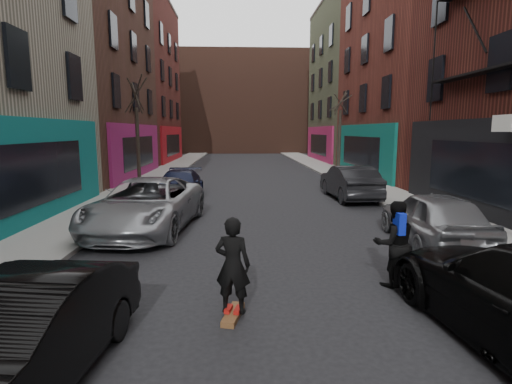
{
  "coord_description": "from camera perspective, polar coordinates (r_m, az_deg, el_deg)",
  "views": [
    {
      "loc": [
        -0.88,
        -3.66,
        3.08
      ],
      "look_at": [
        -0.44,
        5.95,
        1.6
      ],
      "focal_mm": 28.0,
      "sensor_mm": 36.0,
      "label": 1
    }
  ],
  "objects": [
    {
      "name": "tree_left_far",
      "position": [
        22.31,
        -16.63,
        9.15
      ],
      "size": [
        2.0,
        2.0,
        6.5
      ],
      "primitive_type": null,
      "color": "black",
      "rests_on": "sidewalk_left"
    },
    {
      "name": "tree_right_far",
      "position": [
        28.56,
        11.91,
        9.45
      ],
      "size": [
        2.0,
        2.0,
        6.8
      ],
      "primitive_type": null,
      "color": "black",
      "rests_on": "sidewalk_right"
    },
    {
      "name": "parked_right_far",
      "position": [
        11.76,
        24.0,
        -3.43
      ],
      "size": [
        2.09,
        4.54,
        1.51
      ],
      "primitive_type": "imported",
      "rotation": [
        0.0,
        0.0,
        3.07
      ],
      "color": "gray",
      "rests_on": "ground"
    },
    {
      "name": "parked_left_end",
      "position": [
        18.08,
        -10.92,
        0.9
      ],
      "size": [
        1.9,
        4.59,
        1.33
      ],
      "primitive_type": "imported",
      "rotation": [
        0.0,
        0.0,
        -0.01
      ],
      "color": "black",
      "rests_on": "ground"
    },
    {
      "name": "building_far",
      "position": [
        59.8,
        -1.81,
        12.49
      ],
      "size": [
        40.0,
        10.0,
        14.0
      ],
      "primitive_type": "cube",
      "color": "#47281E",
      "rests_on": "ground"
    },
    {
      "name": "parked_left_far",
      "position": [
        12.86,
        -15.36,
        -1.76
      ],
      "size": [
        3.28,
        6.04,
        1.61
      ],
      "primitive_type": "imported",
      "rotation": [
        0.0,
        0.0,
        -0.11
      ],
      "color": "gray",
      "rests_on": "ground"
    },
    {
      "name": "skateboard",
      "position": [
        6.96,
        -3.28,
        -17.06
      ],
      "size": [
        0.4,
        0.83,
        0.1
      ],
      "primitive_type": "cube",
      "rotation": [
        0.0,
        0.0,
        -0.23
      ],
      "color": "brown",
      "rests_on": "ground"
    },
    {
      "name": "sidewalk_right",
      "position": [
        34.54,
        9.33,
        3.61
      ],
      "size": [
        2.5,
        84.0,
        0.13
      ],
      "primitive_type": "cube",
      "color": "gray",
      "rests_on": "ground"
    },
    {
      "name": "pedestrian",
      "position": [
        8.42,
        19.14,
        -6.95
      ],
      "size": [
        0.86,
        0.68,
        1.73
      ],
      "rotation": [
        0.0,
        0.0,
        3.17
      ],
      "color": "black",
      "rests_on": "ground"
    },
    {
      "name": "skateboarder",
      "position": [
        6.63,
        -3.34,
        -10.38
      ],
      "size": [
        0.66,
        0.51,
        1.61
      ],
      "primitive_type": "imported",
      "rotation": [
        0.0,
        0.0,
        2.91
      ],
      "color": "black",
      "rests_on": "skateboard"
    },
    {
      "name": "parked_right_end",
      "position": [
        18.63,
        13.21,
        1.38
      ],
      "size": [
        1.78,
        4.71,
        1.54
      ],
      "primitive_type": "imported",
      "rotation": [
        0.0,
        0.0,
        3.17
      ],
      "color": "black",
      "rests_on": "ground"
    },
    {
      "name": "parked_left_mid",
      "position": [
        5.68,
        -30.66,
        -17.62
      ],
      "size": [
        1.85,
        4.21,
        1.34
      ],
      "primitive_type": "imported",
      "rotation": [
        0.0,
        0.0,
        -0.11
      ],
      "color": "black",
      "rests_on": "ground"
    },
    {
      "name": "sidewalk_left",
      "position": [
        34.22,
        -11.65,
        3.5
      ],
      "size": [
        2.5,
        84.0,
        0.13
      ],
      "primitive_type": "cube",
      "color": "gray",
      "rests_on": "ground"
    }
  ]
}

